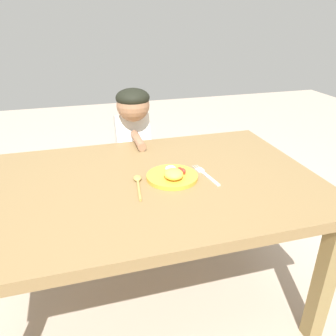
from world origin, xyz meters
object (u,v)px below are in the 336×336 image
fork (206,175)px  spoon (138,183)px  person (134,156)px  plate (173,176)px

fork → spoon: size_ratio=1.02×
spoon → person: 0.63m
spoon → person: bearing=-1.1°
plate → fork: bearing=-2.0°
plate → person: (-0.06, 0.60, -0.15)m
spoon → person: (0.09, 0.60, -0.14)m
person → fork: bearing=109.1°
plate → spoon: size_ratio=1.06×
plate → spoon: 0.15m
plate → fork: (0.15, -0.01, -0.01)m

